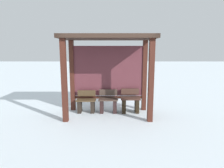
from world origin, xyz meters
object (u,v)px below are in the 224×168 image
bus_shelter (109,58)px  bench_center_inside (109,103)px  bench_left_inside (87,104)px  bench_right_inside (131,103)px

bus_shelter → bench_center_inside: 1.52m
bench_left_inside → bench_center_inside: size_ratio=0.96×
bench_center_inside → bench_right_inside: bearing=-0.1°
bus_shelter → bench_left_inside: bearing=172.4°
bus_shelter → bench_left_inside: size_ratio=3.88×
bench_center_inside → bench_right_inside: 0.73m
bus_shelter → bench_right_inside: size_ratio=3.60×
bus_shelter → bench_right_inside: bearing=7.5°
bus_shelter → bench_left_inside: bus_shelter is taller
bench_left_inside → bench_center_inside: (0.73, -0.00, 0.01)m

